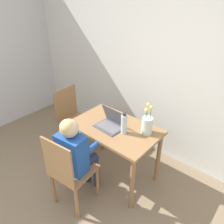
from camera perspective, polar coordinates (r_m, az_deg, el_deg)
The scene contains 8 objects.
wall_back at distance 2.87m, azimuth 10.98°, elevation 11.80°, with size 6.40×0.05×2.50m.
dining_table at distance 2.56m, azimuth 0.78°, elevation -6.00°, with size 1.01×0.63×0.73m.
chair_occupied at distance 2.35m, azimuth -11.14°, elevation -15.06°, with size 0.44×0.44×0.92m.
chair_spare at distance 3.16m, azimuth -10.05°, elevation -1.86°, with size 0.42×0.42×0.92m.
person_seated at distance 2.28m, azimuth -9.50°, elevation -9.87°, with size 0.35×0.45×1.07m.
laptop at distance 2.47m, azimuth -0.23°, elevation -2.72°, with size 0.32×0.25×0.23m.
flower_vase at distance 2.36m, azimuth 9.15°, elevation -3.21°, with size 0.12×0.12×0.36m.
water_bottle at distance 2.34m, azimuth 3.20°, elevation -3.12°, with size 0.07×0.07×0.24m.
Camera 1 is at (1.34, -0.16, 2.12)m, focal length 35.00 mm.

